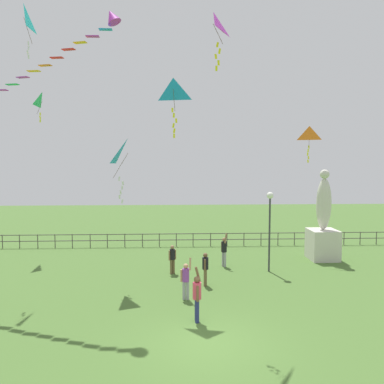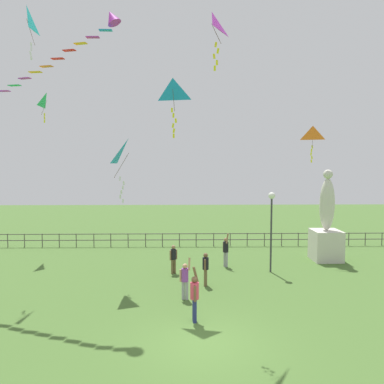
{
  "view_description": "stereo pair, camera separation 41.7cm",
  "coord_description": "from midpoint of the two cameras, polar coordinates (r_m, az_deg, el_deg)",
  "views": [
    {
      "loc": [
        -1.01,
        -11.62,
        5.92
      ],
      "look_at": [
        -0.28,
        5.23,
        4.58
      ],
      "focal_mm": 34.22,
      "sensor_mm": 36.0,
      "label": 1
    },
    {
      "loc": [
        -0.59,
        -11.63,
        5.92
      ],
      "look_at": [
        -0.28,
        5.23,
        4.58
      ],
      "focal_mm": 34.22,
      "sensor_mm": 36.0,
      "label": 2
    }
  ],
  "objects": [
    {
      "name": "kite_1",
      "position": [
        15.29,
        3.98,
        24.43
      ],
      "size": [
        0.89,
        1.13,
        2.19
      ],
      "color": "#B22DB2"
    },
    {
      "name": "kite_0",
      "position": [
        26.53,
        -21.26,
        13.09
      ],
      "size": [
        0.62,
        1.19,
        1.95
      ],
      "color": "#1EB759"
    },
    {
      "name": "kite_4",
      "position": [
        21.88,
        -23.81,
        23.31
      ],
      "size": [
        0.59,
        0.94,
        2.69
      ],
      "color": "#19B2B2"
    },
    {
      "name": "ground_plane",
      "position": [
        13.08,
        2.78,
        -22.41
      ],
      "size": [
        80.0,
        80.0,
        0.0
      ],
      "primitive_type": "plane",
      "color": "#476B2D"
    },
    {
      "name": "person_1",
      "position": [
        14.13,
        1.29,
        -15.77
      ],
      "size": [
        0.33,
        0.53,
        2.04
      ],
      "color": "navy",
      "rests_on": "ground_plane"
    },
    {
      "name": "person_0",
      "position": [
        16.26,
        -0.34,
        -13.32
      ],
      "size": [
        0.48,
        0.34,
        1.87
      ],
      "color": "#99999E",
      "rests_on": "ground_plane"
    },
    {
      "name": "waterfront_railing",
      "position": [
        26.18,
        -0.07,
        -7.16
      ],
      "size": [
        36.05,
        0.06,
        0.95
      ],
      "color": "#4C4742",
      "rests_on": "ground_plane"
    },
    {
      "name": "kite_5",
      "position": [
        24.3,
        18.77,
        8.49
      ],
      "size": [
        1.09,
        0.64,
        2.29
      ],
      "color": "orange"
    },
    {
      "name": "kite_6",
      "position": [
        17.93,
        -9.24,
        5.76
      ],
      "size": [
        1.12,
        1.19,
        3.05
      ],
      "color": "#198CD1"
    },
    {
      "name": "streamer_kite",
      "position": [
        17.69,
        -14.11,
        23.43
      ],
      "size": [
        7.54,
        1.45,
        4.31
      ],
      "color": "#B22DB2"
    },
    {
      "name": "person_2",
      "position": [
        19.86,
        -2.3,
        -10.14
      ],
      "size": [
        0.4,
        0.31,
        1.55
      ],
      "color": "brown",
      "rests_on": "ground_plane"
    },
    {
      "name": "person_3",
      "position": [
        21.21,
        5.84,
        -8.93
      ],
      "size": [
        0.32,
        0.52,
        1.97
      ],
      "color": "#99999E",
      "rests_on": "ground_plane"
    },
    {
      "name": "lamppost",
      "position": [
        20.19,
        12.86,
        -3.38
      ],
      "size": [
        0.36,
        0.36,
        4.37
      ],
      "color": "#38383D",
      "rests_on": "ground_plane"
    },
    {
      "name": "kite_2",
      "position": [
        16.25,
        -2.26,
        15.37
      ],
      "size": [
        1.12,
        0.61,
        2.52
      ],
      "color": "#198CD1"
    },
    {
      "name": "statue_monument",
      "position": [
        23.86,
        20.67,
        -5.82
      ],
      "size": [
        1.66,
        1.66,
        5.53
      ],
      "color": "beige",
      "rests_on": "ground_plane"
    },
    {
      "name": "person_4",
      "position": [
        17.99,
        2.8,
        -11.6
      ],
      "size": [
        0.3,
        0.48,
        1.61
      ],
      "color": "brown",
      "rests_on": "ground_plane"
    }
  ]
}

